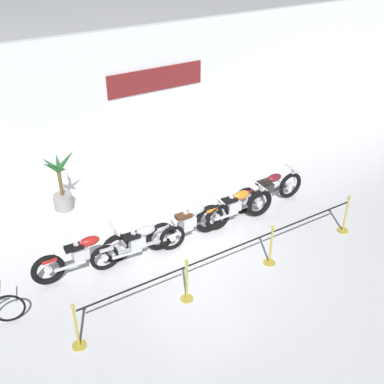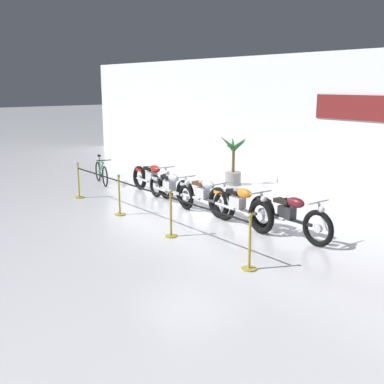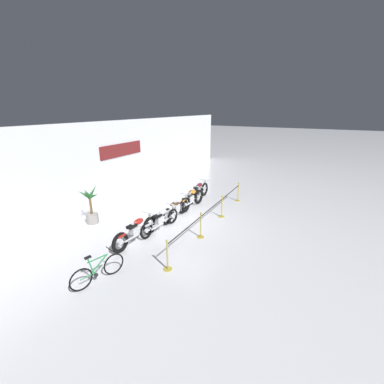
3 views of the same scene
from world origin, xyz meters
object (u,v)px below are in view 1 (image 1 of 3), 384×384
Objects in this scene: motorcycle_silver_1 at (140,243)px; stanchion_far_left at (182,276)px; potted_palm_left_of_row at (61,187)px; motorcycle_red_0 at (84,255)px; stanchion_far_right at (345,219)px; motorcycle_silver_2 at (190,223)px; stanchion_mid_right at (270,251)px; stanchion_mid_left at (187,286)px; motorcycle_orange_3 at (235,208)px; motorcycle_maroon_4 at (268,190)px.

stanchion_far_left is at bearing -86.57° from motorcycle_silver_1.
stanchion_far_left is (0.88, -4.84, 0.03)m from potted_palm_left_of_row.
motorcycle_silver_1 is at bearing -10.67° from motorcycle_red_0.
stanchion_far_right is at bearing -19.56° from motorcycle_silver_1.
motorcycle_silver_2 is 2.08m from stanchion_mid_right.
motorcycle_red_0 is at bearing 162.21° from stanchion_far_right.
stanchion_mid_left is (-1.19, -1.79, -0.11)m from motorcycle_silver_2.
stanchion_mid_right is at bearing -0.00° from stanchion_far_left.
motorcycle_orange_3 is at bearing 33.59° from stanchion_far_left.
potted_palm_left_of_row is at bearing 104.07° from motorcycle_silver_1.
motorcycle_maroon_4 reaches higher than motorcycle_red_0.
stanchion_mid_left is 1.00× the size of stanchion_mid_right.
stanchion_mid_right is at bearing -35.20° from motorcycle_silver_1.
motorcycle_maroon_4 is 2.25× the size of stanchion_far_right.
motorcycle_orange_3 reaches higher than motorcycle_maroon_4.
motorcycle_maroon_4 is 2.17m from stanchion_far_right.
motorcycle_orange_3 is 0.98× the size of motorcycle_maroon_4.
motorcycle_orange_3 is 0.33× the size of stanchion_far_left.
motorcycle_orange_3 reaches higher than motorcycle_red_0.
potted_palm_left_of_row reaches higher than motorcycle_silver_2.
stanchion_far_left and stanchion_far_right have the same top height.
stanchion_mid_right is at bearing -99.32° from motorcycle_orange_3.
stanchion_mid_left is at bearing -123.77° from motorcycle_silver_2.
motorcycle_orange_3 reaches higher than motorcycle_silver_2.
stanchion_mid_left is at bearing -78.42° from potted_palm_left_of_row.
stanchion_mid_left is at bearing -53.11° from motorcycle_red_0.
stanchion_far_left is at bearing -126.13° from motorcycle_silver_2.
potted_palm_left_of_row is 1.58× the size of stanchion_mid_right.
motorcycle_silver_2 is 1.34m from motorcycle_orange_3.
potted_palm_left_of_row is 4.95m from stanchion_mid_left.
motorcycle_silver_2 is 3.91m from stanchion_far_right.
motorcycle_orange_3 is at bearing -169.24° from motorcycle_maroon_4.
motorcycle_silver_2 is 2.15m from stanchion_mid_left.
potted_palm_left_of_row is at bearing 123.81° from stanchion_mid_right.
motorcycle_maroon_4 is at bearing 27.58° from stanchion_mid_left.
motorcycle_silver_2 is 2.26× the size of stanchion_mid_left.
potted_palm_left_of_row is (0.49, 2.86, 0.20)m from motorcycle_red_0.
motorcycle_red_0 is 5.32m from motorcycle_maroon_4.
potted_palm_left_of_row is at bearing 80.26° from motorcycle_red_0.
motorcycle_orange_3 is 4.68m from potted_palm_left_of_row.
stanchion_mid_left is 2.25m from stanchion_mid_right.
stanchion_far_left reaches higher than motorcycle_silver_2.
motorcycle_orange_3 is 1.40× the size of potted_palm_left_of_row.
motorcycle_silver_2 is (1.41, 0.05, 0.01)m from motorcycle_silver_1.
motorcycle_red_0 is 0.98× the size of motorcycle_maroon_4.
motorcycle_silver_2 is at bearing 56.23° from stanchion_mid_left.
stanchion_mid_right is (3.24, -4.84, -0.30)m from potted_palm_left_of_row.
stanchion_mid_left is (0.21, -1.74, -0.10)m from motorcycle_silver_1.
stanchion_mid_left reaches higher than motorcycle_maroon_4.
motorcycle_maroon_4 is (5.32, 0.03, 0.02)m from motorcycle_red_0.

